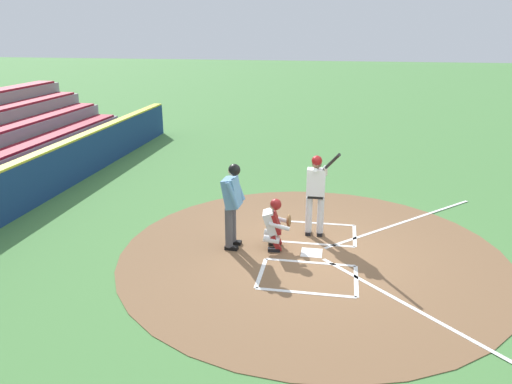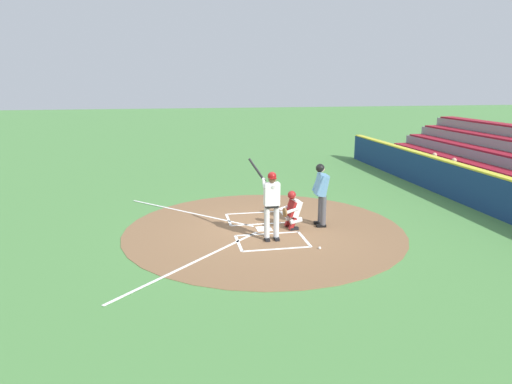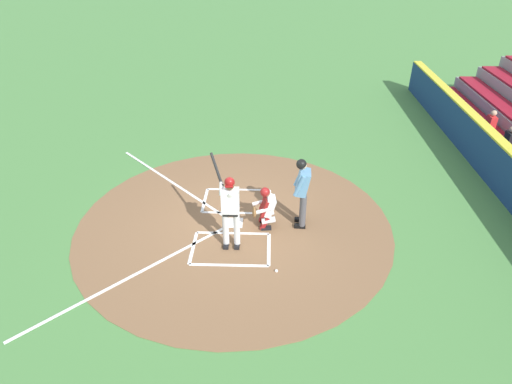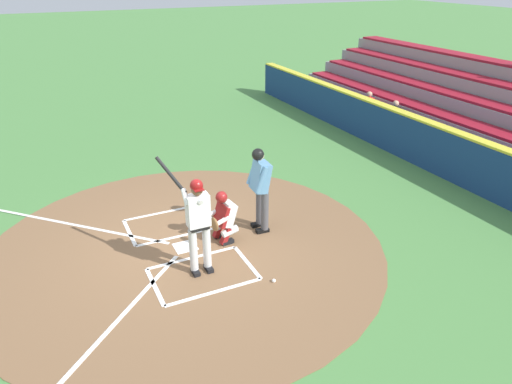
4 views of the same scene
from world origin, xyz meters
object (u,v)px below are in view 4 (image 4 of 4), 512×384
(batter, at_px, (198,219))
(plate_umpire, at_px, (260,184))
(catcher, at_px, (223,216))
(baseball, at_px, (274,281))

(batter, distance_m, plate_umpire, 1.92)
(batter, height_order, plate_umpire, batter)
(catcher, xyz_separation_m, baseball, (-1.72, -0.27, -0.55))
(catcher, bearing_deg, plate_umpire, -83.36)
(plate_umpire, bearing_deg, catcher, 96.64)
(plate_umpire, xyz_separation_m, baseball, (-1.83, 0.62, -1.04))
(plate_umpire, height_order, baseball, plate_umpire)
(catcher, height_order, baseball, catcher)
(catcher, bearing_deg, batter, 135.56)
(batter, xyz_separation_m, baseball, (-0.91, -1.07, -1.06))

